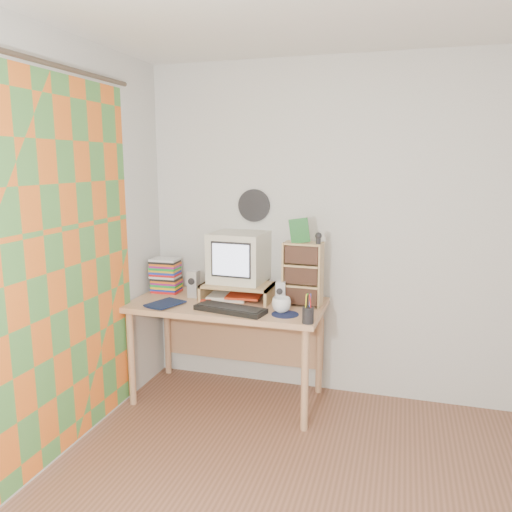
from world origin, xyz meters
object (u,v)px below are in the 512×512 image
Objects in this scene: diary at (156,300)px; crt_monitor at (237,258)px; mug at (281,305)px; cd_rack at (303,274)px; desk at (230,317)px; dvd_stack at (166,273)px; keyboard at (230,309)px.

crt_monitor is at bearing 51.34° from diary.
crt_monitor is 3.01× the size of mug.
diary is at bearing -145.32° from crt_monitor.
crt_monitor is 0.86× the size of cd_rack.
diary is at bearing -154.29° from desk.
desk is at bearing -106.64° from crt_monitor.
mug is (0.44, -0.19, 0.19)m from desk.
crt_monitor is 0.62m from dvd_stack.
mug reaches higher than diary.
keyboard is at bearing 15.64° from diary.
keyboard is 2.21× the size of diary.
diary reaches higher than desk.
cd_rack reaches higher than mug.
dvd_stack is 1.04m from mug.
mug is (0.41, -0.27, -0.25)m from crt_monitor.
keyboard is at bearing -165.68° from mug.
cd_rack is at bearing 2.80° from desk.
crt_monitor is at bearing 111.43° from keyboard.
diary is (-0.52, -0.32, -0.28)m from crt_monitor.
desk is 0.33m from keyboard.
dvd_stack is (-0.56, 0.08, 0.28)m from desk.
mug reaches higher than keyboard.
dvd_stack is 0.35m from diary.
keyboard is at bearing -29.77° from dvd_stack.
diary is (-0.58, 0.04, 0.01)m from keyboard.
mug is at bearing -31.08° from crt_monitor.
dvd_stack reaches higher than diary.
cd_rack is 0.29m from mug.
crt_monitor is at bearing -1.23° from dvd_stack.
cd_rack is at bearing 44.83° from keyboard.
desk is 0.56m from diary.
mug is at bearing -16.61° from dvd_stack.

